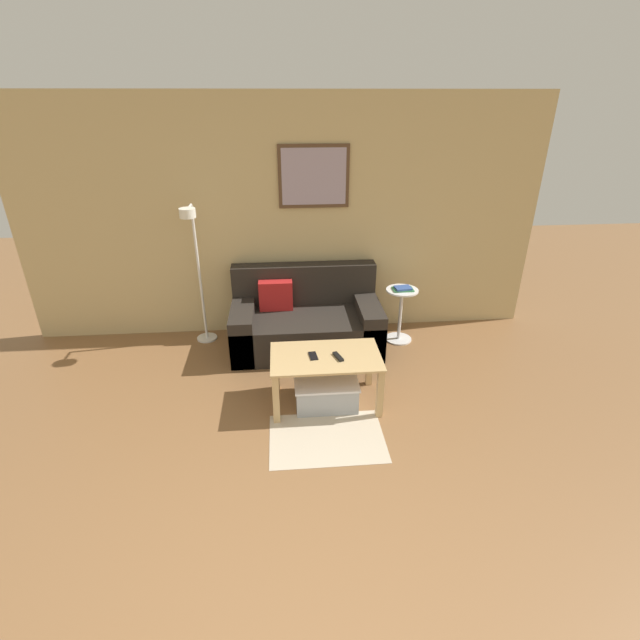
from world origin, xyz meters
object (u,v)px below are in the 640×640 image
at_px(book_stack, 403,289).
at_px(cell_phone, 313,356).
at_px(side_table, 401,310).
at_px(floor_lamp, 196,261).
at_px(remote_control, 338,357).
at_px(couch, 305,321).
at_px(storage_bin, 326,390).
at_px(coffee_table, 326,365).

xyz_separation_m(book_stack, cell_phone, (-1.05, -1.09, -0.14)).
bearing_deg(side_table, floor_lamp, 177.55).
relative_size(floor_lamp, remote_control, 10.20).
height_order(couch, storage_bin, couch).
height_order(coffee_table, side_table, side_table).
height_order(couch, coffee_table, couch).
relative_size(couch, floor_lamp, 1.03).
bearing_deg(remote_control, coffee_table, 140.31).
relative_size(couch, storage_bin, 2.83).
relative_size(floor_lamp, cell_phone, 10.92).
bearing_deg(storage_bin, cell_phone, 177.01).
xyz_separation_m(couch, coffee_table, (0.11, -1.08, 0.10)).
bearing_deg(coffee_table, book_stack, 49.18).
distance_m(couch, remote_control, 1.16).
bearing_deg(couch, floor_lamp, 174.45).
bearing_deg(remote_control, side_table, 35.28).
relative_size(storage_bin, cell_phone, 3.98).
relative_size(book_stack, remote_control, 1.46).
bearing_deg(coffee_table, storage_bin, -86.21).
distance_m(storage_bin, side_table, 1.47).
bearing_deg(side_table, coffee_table, -130.47).
relative_size(couch, remote_control, 10.50).
height_order(couch, floor_lamp, floor_lamp).
distance_m(storage_bin, floor_lamp, 1.91).
distance_m(floor_lamp, remote_control, 1.87).
bearing_deg(book_stack, cell_phone, -133.96).
distance_m(coffee_table, remote_control, 0.15).
distance_m(coffee_table, storage_bin, 0.26).
height_order(coffee_table, floor_lamp, floor_lamp).
bearing_deg(book_stack, floor_lamp, 177.26).
bearing_deg(coffee_table, side_table, 49.53).
bearing_deg(couch, storage_bin, -83.97).
bearing_deg(cell_phone, floor_lamp, 126.73).
xyz_separation_m(side_table, cell_phone, (-1.05, -1.10, 0.12)).
distance_m(book_stack, remote_control, 1.41).
bearing_deg(side_table, remote_control, -126.25).
bearing_deg(floor_lamp, book_stack, -2.74).
height_order(couch, remote_control, couch).
height_order(coffee_table, storage_bin, coffee_table).
bearing_deg(side_table, couch, -179.15).
bearing_deg(floor_lamp, storage_bin, -44.29).
xyz_separation_m(storage_bin, cell_phone, (-0.11, 0.01, 0.35)).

